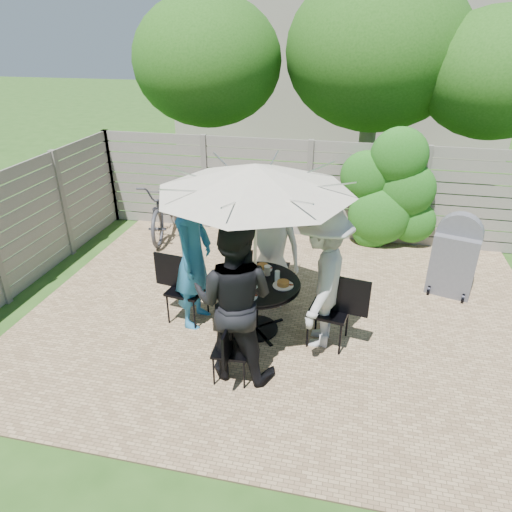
% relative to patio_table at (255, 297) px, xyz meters
% --- Properties ---
extents(backyard_envelope, '(60.00, 60.00, 5.00)m').
position_rel_patio_table_xyz_m(backyard_envelope, '(0.39, 10.52, 2.09)').
color(backyard_envelope, '#264A17').
rests_on(backyard_envelope, ground).
extents(patio_table, '(1.19, 1.19, 0.74)m').
position_rel_patio_table_xyz_m(patio_table, '(0.00, 0.00, 0.00)').
color(patio_table, black).
rests_on(patio_table, ground).
extents(umbrella, '(2.46, 2.46, 2.26)m').
position_rel_patio_table_xyz_m(umbrella, '(0.00, -0.00, 1.58)').
color(umbrella, silver).
rests_on(umbrella, ground).
extents(chair_back, '(0.45, 0.66, 0.91)m').
position_rel_patio_table_xyz_m(chair_back, '(0.06, 0.96, -0.24)').
color(chair_back, black).
rests_on(chair_back, ground).
extents(person_back, '(0.87, 0.60, 1.72)m').
position_rel_patio_table_xyz_m(person_back, '(0.05, 0.83, 0.34)').
color(person_back, silver).
rests_on(person_back, ground).
extents(chair_left, '(0.72, 0.52, 0.95)m').
position_rel_patio_table_xyz_m(chair_left, '(-0.96, 0.06, -0.23)').
color(chair_left, black).
rests_on(chair_left, ground).
extents(person_left, '(0.50, 0.73, 1.93)m').
position_rel_patio_table_xyz_m(person_left, '(-0.83, 0.05, 0.45)').
color(person_left, teal).
rests_on(person_left, ground).
extents(chair_front, '(0.41, 0.60, 0.83)m').
position_rel_patio_table_xyz_m(chair_front, '(-0.06, -0.96, -0.27)').
color(chair_front, black).
rests_on(chair_front, ground).
extents(person_front, '(0.98, 0.79, 1.93)m').
position_rel_patio_table_xyz_m(person_front, '(-0.05, -0.83, 0.45)').
color(person_front, black).
rests_on(person_front, ground).
extents(chair_right, '(0.74, 0.55, 0.98)m').
position_rel_patio_table_xyz_m(chair_right, '(0.96, -0.06, -0.22)').
color(chair_right, black).
rests_on(chair_right, ground).
extents(person_right, '(0.75, 1.22, 1.83)m').
position_rel_patio_table_xyz_m(person_right, '(0.83, -0.05, 0.40)').
color(person_right, '#B3B1AE').
rests_on(person_right, ground).
extents(plate_back, '(0.26, 0.26, 0.06)m').
position_rel_patio_table_xyz_m(plate_back, '(0.02, 0.36, 0.25)').
color(plate_back, white).
rests_on(plate_back, patio_table).
extents(plate_left, '(0.26, 0.26, 0.06)m').
position_rel_patio_table_xyz_m(plate_left, '(-0.36, 0.02, 0.25)').
color(plate_left, white).
rests_on(plate_left, patio_table).
extents(plate_front, '(0.26, 0.26, 0.06)m').
position_rel_patio_table_xyz_m(plate_front, '(-0.02, -0.36, 0.25)').
color(plate_front, white).
rests_on(plate_front, patio_table).
extents(plate_right, '(0.26, 0.26, 0.06)m').
position_rel_patio_table_xyz_m(plate_right, '(0.36, -0.02, 0.25)').
color(plate_right, white).
rests_on(plate_right, patio_table).
extents(glass_back, '(0.07, 0.07, 0.14)m').
position_rel_patio_table_xyz_m(glass_back, '(-0.09, 0.27, 0.29)').
color(glass_back, silver).
rests_on(glass_back, patio_table).
extents(glass_front, '(0.07, 0.07, 0.14)m').
position_rel_patio_table_xyz_m(glass_front, '(0.09, -0.27, 0.29)').
color(glass_front, silver).
rests_on(glass_front, patio_table).
extents(glass_right, '(0.07, 0.07, 0.14)m').
position_rel_patio_table_xyz_m(glass_right, '(0.27, 0.09, 0.29)').
color(glass_right, silver).
rests_on(glass_right, patio_table).
extents(syrup_jug, '(0.09, 0.09, 0.16)m').
position_rel_patio_table_xyz_m(syrup_jug, '(-0.06, 0.05, 0.30)').
color(syrup_jug, '#59280C').
rests_on(syrup_jug, patio_table).
extents(coffee_cup, '(0.08, 0.08, 0.12)m').
position_rel_patio_table_xyz_m(coffee_cup, '(0.11, 0.21, 0.28)').
color(coffee_cup, '#C6B293').
rests_on(coffee_cup, patio_table).
extents(bicycle, '(1.06, 2.17, 1.09)m').
position_rel_patio_table_xyz_m(bicycle, '(-2.39, 2.83, 0.03)').
color(bicycle, '#333338').
rests_on(bicycle, ground).
extents(bbq_grill, '(0.73, 0.64, 1.28)m').
position_rel_patio_table_xyz_m(bbq_grill, '(2.65, 1.61, 0.06)').
color(bbq_grill, '#5B5B60').
rests_on(bbq_grill, ground).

